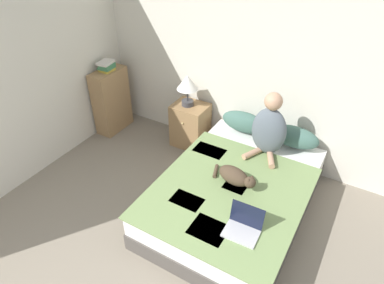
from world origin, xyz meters
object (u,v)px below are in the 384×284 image
Objects in this scene: pillow_far at (294,137)px; bookshelf at (112,101)px; nightstand at (190,125)px; bed at (235,195)px; pillow_near at (244,122)px; book_stack_top at (106,66)px; table_lamp at (187,84)px; cat_tabby at (236,176)px; person_sitting at (269,129)px; laptop_open at (243,227)px.

pillow_far is 0.62× the size of bookshelf.
bed is at bearing -38.32° from nightstand.
pillow_near is 2.06m from book_stack_top.
book_stack_top is (-2.32, 0.65, 0.80)m from bed.
table_lamp is at bearing 142.87° from bed.
book_stack_top reaches higher than table_lamp.
bed is at bearing -15.39° from bookshelf.
pillow_far is at bearing 83.10° from cat_tabby.
bed is 0.33m from cat_tabby.
nightstand is (-1.19, 0.24, -0.47)m from person_sitting.
bookshelf is 3.78× the size of book_stack_top.
pillow_near is at bearing 180.00° from pillow_far.
nightstand is at bearing 15.50° from table_lamp.
person_sitting is at bearing -129.41° from pillow_far.
bookshelf is (-2.33, 0.64, 0.25)m from bed.
laptop_open is 2.12m from table_lamp.
pillow_near is (-0.33, 0.92, 0.36)m from bed.
nightstand is (-1.11, 0.93, -0.23)m from cat_tabby.
bookshelf is at bearing -173.98° from pillow_far.
pillow_near is 0.82m from nightstand.
book_stack_top is (0.00, 0.01, 0.55)m from bookshelf.
cat_tabby is (-0.33, -0.98, -0.04)m from pillow_far.
pillow_far is 1.46m from nightstand.
table_lamp reaches higher than bed.
pillow_near is 1.03m from cat_tabby.
person_sitting is 3.12× the size of book_stack_top.
cat_tabby is 2.16× the size of book_stack_top.
table_lamp is 1.74× the size of book_stack_top.
cat_tabby is 1.46m from nightstand.
pillow_far is at bearing 0.00° from pillow_near.
bed is 3.60× the size of pillow_far.
person_sitting is (0.09, 0.63, 0.56)m from bed.
cat_tabby is 0.64m from laptop_open.
laptop_open is (0.66, -1.52, -0.08)m from pillow_near.
laptop_open is at bearing -25.05° from bookshelf.
nightstand is at bearing -176.35° from pillow_near.
cat_tabby is at bearing -108.42° from pillow_far.
book_stack_top is (-2.41, 0.02, 0.23)m from person_sitting.
bookshelf reaches higher than pillow_far.
pillow_far reaches higher than cat_tabby.
book_stack_top reaches higher than pillow_near.
cat_tabby is 0.86× the size of nightstand.
book_stack_top is at bearing -174.09° from pillow_far.
bed is 2.43m from bookshelf.
cat_tabby is at bearing -71.23° from pillow_near.
pillow_near reaches higher than cat_tabby.
book_stack_top is (-1.19, -0.22, 0.08)m from table_lamp.
pillow_near is 1.82× the size of laptop_open.
pillow_far is at bearing 2.31° from table_lamp.
laptop_open is 2.93m from bookshelf.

